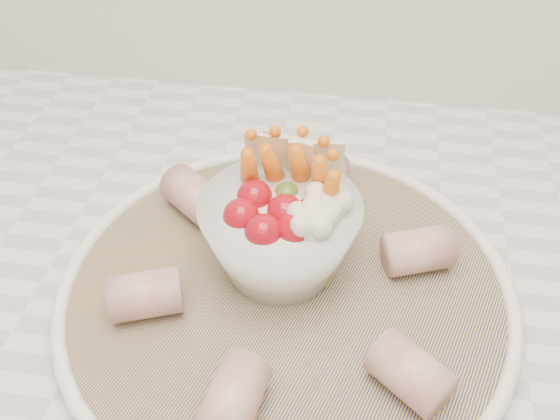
# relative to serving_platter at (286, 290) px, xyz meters

# --- Properties ---
(serving_platter) EXTENTS (0.47, 0.47, 0.02)m
(serving_platter) POSITION_rel_serving_platter_xyz_m (0.00, 0.00, 0.00)
(serving_platter) COLOR navy
(serving_platter) RESTS_ON kitchen_counter
(veggie_bowl) EXTENTS (0.13, 0.13, 0.11)m
(veggie_bowl) POSITION_rel_serving_platter_xyz_m (-0.01, 0.02, 0.05)
(veggie_bowl) COLOR white
(veggie_bowl) RESTS_ON serving_platter
(cured_meat_rolls) EXTENTS (0.27, 0.29, 0.04)m
(cured_meat_rolls) POSITION_rel_serving_platter_xyz_m (-0.00, 0.00, 0.02)
(cured_meat_rolls) COLOR #AF5150
(cured_meat_rolls) RESTS_ON serving_platter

